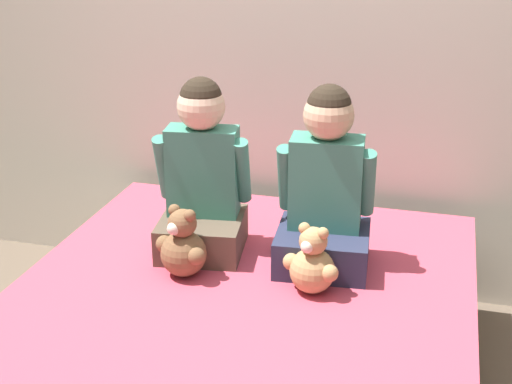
{
  "coord_description": "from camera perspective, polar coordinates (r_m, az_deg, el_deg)",
  "views": [
    {
      "loc": [
        0.61,
        -1.87,
        1.66
      ],
      "look_at": [
        0.0,
        0.35,
        0.74
      ],
      "focal_mm": 50.0,
      "sensor_mm": 36.0,
      "label": 1
    }
  ],
  "objects": [
    {
      "name": "child_on_right",
      "position": [
        2.51,
        5.57,
        0.12
      ],
      "size": [
        0.36,
        0.33,
        0.66
      ],
      "rotation": [
        0.0,
        0.0,
        0.08
      ],
      "color": "#282D47",
      "rests_on": "bed"
    },
    {
      "name": "teddy_bear_held_by_left_child",
      "position": [
        2.49,
        -5.87,
        -4.39
      ],
      "size": [
        0.2,
        0.16,
        0.26
      ],
      "rotation": [
        0.0,
        0.0,
        -0.41
      ],
      "color": "brown",
      "rests_on": "bed"
    },
    {
      "name": "bed",
      "position": [
        2.44,
        -2.24,
        -14.25
      ],
      "size": [
        1.56,
        2.0,
        0.46
      ],
      "color": "#997F60",
      "rests_on": "ground_plane"
    },
    {
      "name": "wall_behind_bed",
      "position": [
        3.09,
        3.91,
        14.15
      ],
      "size": [
        8.0,
        0.06,
        2.5
      ],
      "color": "beige",
      "rests_on": "ground_plane"
    },
    {
      "name": "child_on_left",
      "position": [
        2.62,
        -4.33,
        1.12
      ],
      "size": [
        0.37,
        0.35,
        0.65
      ],
      "rotation": [
        0.0,
        0.0,
        0.14
      ],
      "color": "brown",
      "rests_on": "bed"
    },
    {
      "name": "teddy_bear_held_by_right_child",
      "position": [
        2.39,
        4.52,
        -5.77
      ],
      "size": [
        0.2,
        0.15,
        0.24
      ],
      "rotation": [
        0.0,
        0.0,
        -0.32
      ],
      "color": "tan",
      "rests_on": "bed"
    }
  ]
}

